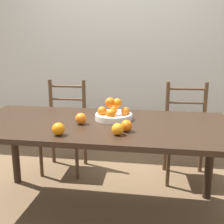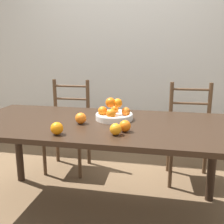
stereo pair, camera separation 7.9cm
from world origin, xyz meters
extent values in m
plane|color=brown|center=(0.00, 0.00, 0.00)|extent=(12.00, 12.00, 0.00)
cube|color=beige|center=(0.00, 1.50, 1.30)|extent=(8.00, 0.06, 2.60)
cube|color=black|center=(0.00, 0.00, 0.74)|extent=(1.97, 0.92, 0.03)
cylinder|color=black|center=(-0.90, 0.38, 0.36)|extent=(0.07, 0.07, 0.73)
cylinder|color=black|center=(0.90, 0.38, 0.36)|extent=(0.07, 0.07, 0.73)
cylinder|color=white|center=(0.11, 0.10, 0.78)|extent=(0.29, 0.29, 0.04)
torus|color=white|center=(0.11, 0.10, 0.80)|extent=(0.29, 0.29, 0.02)
sphere|color=orange|center=(0.20, 0.11, 0.83)|extent=(0.07, 0.07, 0.07)
sphere|color=orange|center=(0.10, 0.19, 0.82)|extent=(0.06, 0.06, 0.06)
sphere|color=orange|center=(0.02, 0.09, 0.83)|extent=(0.07, 0.07, 0.07)
sphere|color=orange|center=(0.10, 0.01, 0.83)|extent=(0.07, 0.07, 0.07)
sphere|color=orange|center=(0.13, 0.11, 0.89)|extent=(0.07, 0.07, 0.07)
sphere|color=orange|center=(0.08, 0.09, 0.89)|extent=(0.08, 0.08, 0.08)
sphere|color=orange|center=(-0.17, -0.34, 0.80)|extent=(0.08, 0.08, 0.08)
sphere|color=orange|center=(0.24, -0.19, 0.80)|extent=(0.08, 0.08, 0.08)
sphere|color=orange|center=(-0.10, -0.07, 0.80)|extent=(0.08, 0.08, 0.08)
sphere|color=orange|center=(0.19, -0.27, 0.80)|extent=(0.07, 0.07, 0.07)
cylinder|color=#513823|center=(-0.71, 0.54, 0.23)|extent=(0.04, 0.04, 0.46)
cylinder|color=#513823|center=(-0.33, 0.55, 0.23)|extent=(0.04, 0.04, 0.46)
cylinder|color=#513823|center=(-0.72, 0.90, 0.48)|extent=(0.04, 0.04, 0.97)
cylinder|color=#513823|center=(-0.34, 0.90, 0.48)|extent=(0.04, 0.04, 0.97)
cube|color=#513823|center=(-0.53, 0.72, 0.48)|extent=(0.43, 0.41, 0.04)
cylinder|color=#513823|center=(-0.53, 0.90, 0.61)|extent=(0.38, 0.03, 0.02)
cylinder|color=#513823|center=(-0.53, 0.90, 0.76)|extent=(0.38, 0.03, 0.02)
cylinder|color=#513823|center=(-0.53, 0.90, 0.90)|extent=(0.38, 0.03, 0.02)
cylinder|color=#513823|center=(0.57, 0.53, 0.23)|extent=(0.04, 0.04, 0.46)
cylinder|color=#513823|center=(0.95, 0.55, 0.23)|extent=(0.04, 0.04, 0.46)
cylinder|color=#513823|center=(0.55, 0.89, 0.48)|extent=(0.04, 0.04, 0.97)
cylinder|color=#513823|center=(0.93, 0.91, 0.48)|extent=(0.04, 0.04, 0.97)
cube|color=#513823|center=(0.75, 0.72, 0.48)|extent=(0.44, 0.42, 0.04)
cylinder|color=#513823|center=(0.74, 0.90, 0.61)|extent=(0.38, 0.04, 0.02)
cylinder|color=#513823|center=(0.74, 0.90, 0.76)|extent=(0.38, 0.04, 0.02)
cylinder|color=#513823|center=(0.74, 0.90, 0.90)|extent=(0.38, 0.04, 0.02)
camera|label=1|loc=(0.41, -1.83, 1.28)|focal=42.00mm
camera|label=2|loc=(0.48, -1.81, 1.28)|focal=42.00mm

